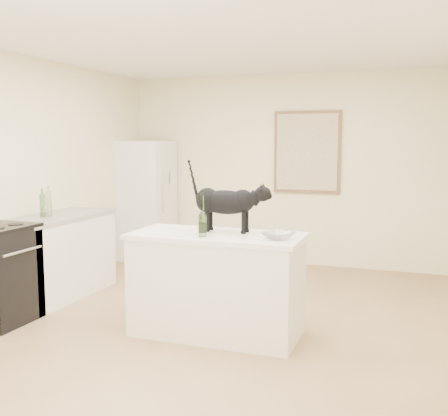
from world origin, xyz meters
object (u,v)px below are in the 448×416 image
at_px(glass_bowl, 278,236).
at_px(wine_bottle, 202,218).
at_px(black_cat, 226,205).
at_px(fridge, 146,200).

bearing_deg(glass_bowl, wine_bottle, -171.98).
height_order(black_cat, glass_bowl, black_cat).
xyz_separation_m(fridge, glass_bowl, (2.62, -2.64, 0.08)).
relative_size(black_cat, wine_bottle, 2.09).
xyz_separation_m(black_cat, wine_bottle, (-0.10, -0.30, -0.07)).
distance_m(wine_bottle, glass_bowl, 0.65).
height_order(fridge, black_cat, fridge).
height_order(wine_bottle, glass_bowl, wine_bottle).
bearing_deg(wine_bottle, black_cat, 71.63).
bearing_deg(glass_bowl, fridge, 134.78).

